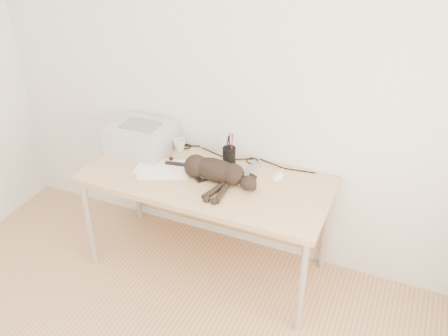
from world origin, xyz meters
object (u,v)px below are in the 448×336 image
at_px(printer, 141,137).
at_px(mouse, 278,175).
at_px(mug, 179,145).
at_px(desk, 212,188).
at_px(cat, 213,171).
at_px(pen_cup, 229,155).

height_order(printer, mouse, printer).
height_order(mug, mouse, mug).
bearing_deg(desk, cat, -60.85).
bearing_deg(mouse, printer, -174.06).
relative_size(cat, pen_cup, 3.03).
bearing_deg(pen_cup, desk, -115.27).
xyz_separation_m(desk, printer, (-0.57, 0.08, 0.23)).
bearing_deg(printer, mug, 19.52).
bearing_deg(mug, pen_cup, -3.95).
distance_m(printer, mouse, 0.99).
bearing_deg(printer, cat, -15.14).
xyz_separation_m(cat, pen_cup, (0.02, 0.23, -0.00)).
height_order(desk, pen_cup, pen_cup).
relative_size(desk, cat, 2.36).
bearing_deg(pen_cup, mouse, -5.63).
bearing_deg(printer, pen_cup, 5.49).
bearing_deg(printer, desk, -7.84).
xyz_separation_m(cat, mouse, (0.37, 0.19, -0.05)).
bearing_deg(desk, mug, 152.69).
xyz_separation_m(desk, pen_cup, (0.07, 0.14, 0.20)).
relative_size(desk, printer, 3.85).
bearing_deg(cat, pen_cup, 90.42).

